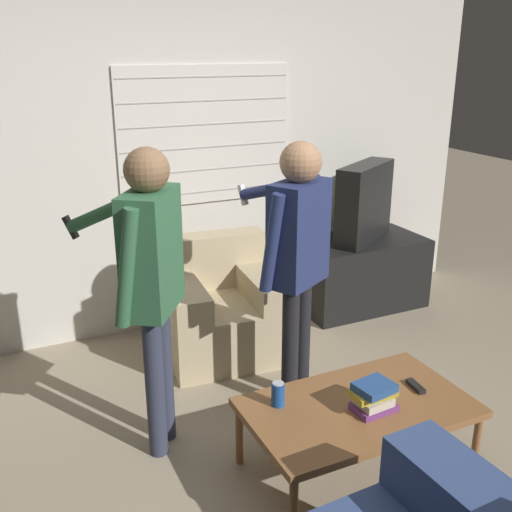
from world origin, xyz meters
TOP-DOWN VIEW (x-y plane):
  - ground_plane at (0.00, 0.00)m, footprint 16.00×16.00m
  - wall_back at (0.01, 2.03)m, footprint 5.20×0.08m
  - armchair_beige at (0.12, 1.44)m, footprint 0.88×0.85m
  - coffee_table at (0.26, -0.08)m, footprint 1.13×0.66m
  - tv_stand at (1.46, 1.66)m, footprint 1.03×0.58m
  - tv at (1.46, 1.66)m, footprint 0.69×0.54m
  - person_left_standing at (-0.59, 0.54)m, footprint 0.54×0.75m
  - person_right_standing at (0.27, 0.61)m, footprint 0.49×0.79m
  - book_stack at (0.29, -0.14)m, footprint 0.22×0.18m
  - soda_can at (-0.11, 0.09)m, footprint 0.07×0.07m
  - spare_remote at (0.61, -0.08)m, footprint 0.05×0.13m

SIDE VIEW (x-z plane):
  - ground_plane at x=0.00m, z-range 0.00..0.00m
  - tv_stand at x=1.46m, z-range 0.00..0.58m
  - armchair_beige at x=0.12m, z-range -0.08..0.71m
  - coffee_table at x=0.26m, z-range 0.16..0.54m
  - spare_remote at x=0.61m, z-range 0.38..0.41m
  - soda_can at x=-0.11m, z-range 0.38..0.51m
  - book_stack at x=0.29m, z-range 0.38..0.53m
  - tv at x=1.46m, z-range 0.58..1.20m
  - person_right_standing at x=0.27m, z-range 0.21..1.81m
  - person_left_standing at x=-0.59m, z-range 0.22..1.85m
  - wall_back at x=0.01m, z-range 0.01..2.56m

